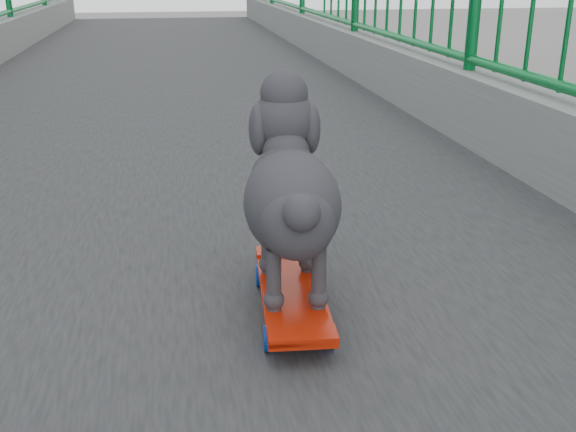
# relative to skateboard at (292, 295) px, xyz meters

# --- Properties ---
(skateboard) EXTENTS (0.17, 0.48, 0.06)m
(skateboard) POSITION_rel_skateboard_xyz_m (0.00, 0.00, 0.00)
(skateboard) COLOR red
(skateboard) RESTS_ON footbridge
(poodle) EXTENTS (0.24, 0.51, 0.42)m
(poodle) POSITION_rel_skateboard_xyz_m (0.00, 0.03, 0.24)
(poodle) COLOR #322F35
(poodle) RESTS_ON skateboard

